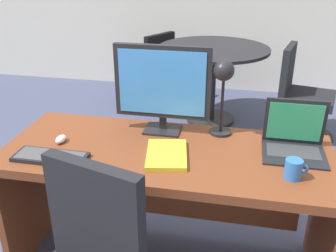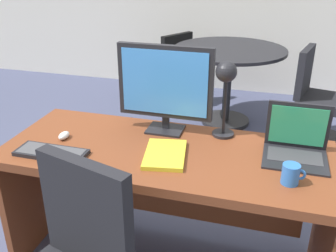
# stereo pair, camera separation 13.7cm
# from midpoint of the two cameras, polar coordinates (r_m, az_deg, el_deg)

# --- Properties ---
(ground) EXTENTS (12.00, 12.00, 0.00)m
(ground) POSITION_cam_midpoint_polar(r_m,az_deg,el_deg) (3.64, 3.54, -2.92)
(ground) COLOR #474C6B
(desk) EXTENTS (1.69, 0.69, 0.74)m
(desk) POSITION_cam_midpoint_polar(r_m,az_deg,el_deg) (2.12, -1.82, -7.76)
(desk) COLOR brown
(desk) RESTS_ON ground
(monitor) EXTENTS (0.52, 0.16, 0.49)m
(monitor) POSITION_cam_midpoint_polar(r_m,az_deg,el_deg) (2.09, -2.73, 6.07)
(monitor) COLOR black
(monitor) RESTS_ON desk
(laptop) EXTENTS (0.31, 0.27, 0.26)m
(laptop) POSITION_cam_midpoint_polar(r_m,az_deg,el_deg) (2.04, 16.28, -1.36)
(laptop) COLOR black
(laptop) RESTS_ON desk
(keyboard) EXTENTS (0.36, 0.14, 0.02)m
(keyboard) POSITION_cam_midpoint_polar(r_m,az_deg,el_deg) (2.00, -18.79, -4.35)
(keyboard) COLOR black
(keyboard) RESTS_ON desk
(mouse) EXTENTS (0.05, 0.08, 0.04)m
(mouse) POSITION_cam_midpoint_polar(r_m,az_deg,el_deg) (2.15, -17.26, -1.88)
(mouse) COLOR silver
(mouse) RESTS_ON desk
(desk_lamp) EXTENTS (0.12, 0.14, 0.43)m
(desk_lamp) POSITION_cam_midpoint_polar(r_m,az_deg,el_deg) (2.03, 6.22, 6.58)
(desk_lamp) COLOR black
(desk_lamp) RESTS_ON desk
(book) EXTENTS (0.24, 0.32, 0.02)m
(book) POSITION_cam_midpoint_polar(r_m,az_deg,el_deg) (1.92, -2.25, -4.25)
(book) COLOR yellow
(book) RESTS_ON desk
(coffee_mug) EXTENTS (0.10, 0.08, 0.09)m
(coffee_mug) POSITION_cam_midpoint_polar(r_m,az_deg,el_deg) (1.80, 15.96, -6.16)
(coffee_mug) COLOR blue
(coffee_mug) RESTS_ON desk
(meeting_table) EXTENTS (1.11, 1.11, 0.79)m
(meeting_table) POSITION_cam_midpoint_polar(r_m,az_deg,el_deg) (3.97, 5.61, 8.71)
(meeting_table) COLOR black
(meeting_table) RESTS_ON ground
(meeting_chair_near) EXTENTS (0.57, 0.56, 0.88)m
(meeting_chair_near) POSITION_cam_midpoint_polar(r_m,az_deg,el_deg) (3.86, 18.01, 3.35)
(meeting_chair_near) COLOR black
(meeting_chair_near) RESTS_ON ground
(meeting_chair_far) EXTENTS (0.64, 0.63, 0.82)m
(meeting_chair_far) POSITION_cam_midpoint_polar(r_m,az_deg,el_deg) (4.61, -3.53, 7.64)
(meeting_chair_far) COLOR black
(meeting_chair_far) RESTS_ON ground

